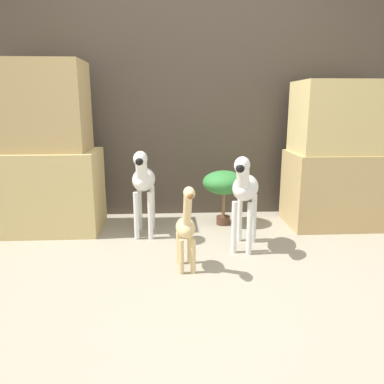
{
  "coord_description": "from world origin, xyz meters",
  "views": [
    {
      "loc": [
        -0.23,
        -2.14,
        1.09
      ],
      "look_at": [
        -0.06,
        0.76,
        0.41
      ],
      "focal_mm": 35.0,
      "sensor_mm": 36.0,
      "label": 1
    }
  ],
  "objects": [
    {
      "name": "zebra_right",
      "position": [
        0.32,
        0.54,
        0.48
      ],
      "size": [
        0.31,
        0.52,
        0.74
      ],
      "color": "silver",
      "rests_on": "ground_plane"
    },
    {
      "name": "zebra_left",
      "position": [
        -0.45,
        0.9,
        0.48
      ],
      "size": [
        0.2,
        0.52,
        0.74
      ],
      "color": "silver",
      "rests_on": "ground_plane"
    },
    {
      "name": "potted_palm_front",
      "position": [
        0.26,
        1.16,
        0.38
      ],
      "size": [
        0.38,
        0.38,
        0.5
      ],
      "color": "#513323",
      "rests_on": "ground_plane"
    },
    {
      "name": "wall_back",
      "position": [
        0.0,
        1.58,
        1.1
      ],
      "size": [
        6.4,
        0.08,
        2.2
      ],
      "color": "#473D33",
      "rests_on": "ground_plane"
    },
    {
      "name": "rock_pillar_left",
      "position": [
        -1.29,
        1.1,
        0.65
      ],
      "size": [
        0.88,
        0.56,
        1.44
      ],
      "color": "#D1B775",
      "rests_on": "ground_plane"
    },
    {
      "name": "rock_pillar_right",
      "position": [
        1.29,
        1.1,
        0.62
      ],
      "size": [
        0.88,
        0.56,
        1.29
      ],
      "color": "tan",
      "rests_on": "ground_plane"
    },
    {
      "name": "ground_plane",
      "position": [
        0.0,
        0.0,
        0.0
      ],
      "size": [
        14.0,
        14.0,
        0.0
      ],
      "primitive_type": "plane",
      "color": "#9E937F"
    },
    {
      "name": "giraffe_figurine",
      "position": [
        -0.13,
        0.19,
        0.31
      ],
      "size": [
        0.15,
        0.37,
        0.61
      ],
      "color": "#E0C184",
      "rests_on": "ground_plane"
    }
  ]
}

